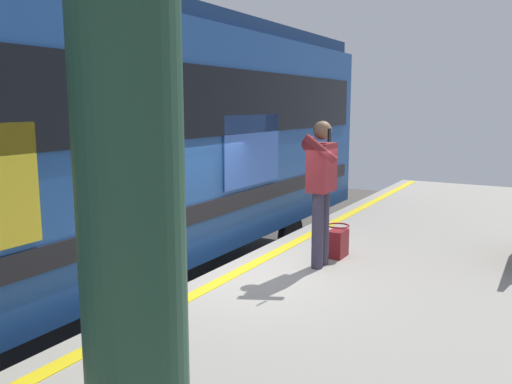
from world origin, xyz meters
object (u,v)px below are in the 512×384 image
(train_carriage, at_px, (58,138))
(passenger, at_px, (321,181))
(handbag, at_px, (338,242))
(station_column, at_px, (129,143))

(train_carriage, relative_size, passenger, 7.35)
(train_carriage, height_order, passenger, train_carriage)
(handbag, bearing_deg, passenger, -6.15)
(passenger, height_order, station_column, station_column)
(train_carriage, relative_size, handbag, 30.50)
(train_carriage, xyz_separation_m, handbag, (-1.79, 3.04, -1.35))
(passenger, bearing_deg, train_carriage, -66.29)
(train_carriage, distance_m, handbag, 3.78)
(handbag, relative_size, station_column, 0.12)
(passenger, relative_size, handbag, 4.15)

